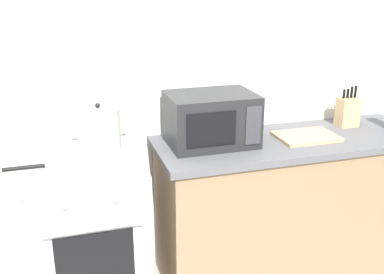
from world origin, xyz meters
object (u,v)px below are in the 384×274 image
at_px(stove, 91,238).
at_px(cutting_board, 306,137).
at_px(frying_pan, 69,165).
at_px(microwave, 211,119).
at_px(stock_pot, 99,130).
at_px(knife_block, 348,112).

distance_m(stove, cutting_board, 1.40).
height_order(stove, frying_pan, frying_pan).
bearing_deg(microwave, stock_pot, 175.98).
height_order(stock_pot, knife_block, stock_pot).
xyz_separation_m(stove, stock_pot, (0.10, 0.12, 0.59)).
relative_size(cutting_board, knife_block, 1.35).
bearing_deg(stock_pot, stove, -128.62).
bearing_deg(knife_block, cutting_board, -159.61).
distance_m(microwave, cutting_board, 0.61).
relative_size(stove, microwave, 1.84).
height_order(stock_pot, frying_pan, stock_pot).
distance_m(stove, microwave, 0.96).
bearing_deg(frying_pan, microwave, 10.88).
bearing_deg(stove, knife_block, 4.75).
distance_m(frying_pan, cutting_board, 1.41).
distance_m(stock_pot, frying_pan, 0.29).
bearing_deg(frying_pan, stove, 44.18).
height_order(stove, microwave, microwave).
distance_m(frying_pan, knife_block, 1.79).
height_order(frying_pan, knife_block, knife_block).
height_order(stove, cutting_board, cutting_board).
bearing_deg(stove, stock_pot, 51.38).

